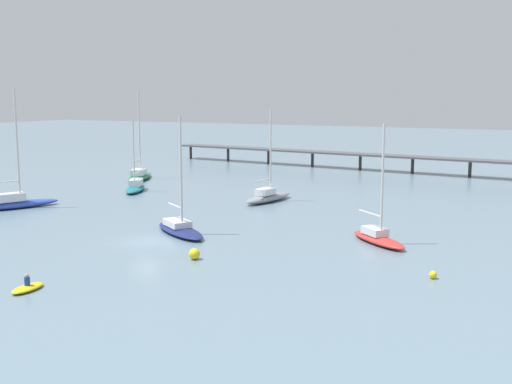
{
  "coord_description": "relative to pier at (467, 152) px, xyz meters",
  "views": [
    {
      "loc": [
        32.48,
        -42.92,
        12.49
      ],
      "look_at": [
        0.0,
        20.71,
        1.5
      ],
      "focal_mm": 44.49,
      "sensor_mm": 36.0,
      "label": 1
    }
  ],
  "objects": [
    {
      "name": "mooring_buoy_far",
      "position": [
        6.8,
        -57.53,
        -3.56
      ],
      "size": [
        0.55,
        0.55,
        0.55
      ],
      "primitive_type": "sphere",
      "color": "yellow",
      "rests_on": "ground_plane"
    },
    {
      "name": "sailboat_green",
      "position": [
        -42.9,
        -25.03,
        -3.12
      ],
      "size": [
        6.47,
        9.97,
        12.94
      ],
      "color": "#287F4C",
      "rests_on": "ground_plane"
    },
    {
      "name": "ground_plane",
      "position": [
        -17.38,
        -57.57,
        -3.83
      ],
      "size": [
        400.0,
        400.0,
        0.0
      ],
      "primitive_type": "plane",
      "color": "slate"
    },
    {
      "name": "sailboat_red",
      "position": [
        0.41,
        -48.95,
        -3.21
      ],
      "size": [
        6.66,
        6.11,
        10.16
      ],
      "color": "red",
      "rests_on": "ground_plane"
    },
    {
      "name": "dinghy_yellow",
      "position": [
        -15.92,
        -72.12,
        -3.62
      ],
      "size": [
        1.35,
        2.67,
        1.14
      ],
      "color": "yellow",
      "rests_on": "ground_plane"
    },
    {
      "name": "pier",
      "position": [
        0.0,
        0.0,
        0.0
      ],
      "size": [
        73.97,
        10.78,
        7.09
      ],
      "color": "#4C4C51",
      "rests_on": "ground_plane"
    },
    {
      "name": "sailboat_teal",
      "position": [
        -36.13,
        -34.78,
        -3.18
      ],
      "size": [
        5.08,
        7.35,
        9.37
      ],
      "color": "#1E727A",
      "rests_on": "ground_plane"
    },
    {
      "name": "sailboat_navy",
      "position": [
        -16.67,
        -53.5,
        -3.25
      ],
      "size": [
        8.32,
        6.66,
        10.74
      ],
      "color": "navy",
      "rests_on": "ground_plane"
    },
    {
      "name": "sailboat_gray",
      "position": [
        -17.17,
        -34.17,
        -3.13
      ],
      "size": [
        3.41,
        8.69,
        10.79
      ],
      "color": "gray",
      "rests_on": "ground_plane"
    },
    {
      "name": "mooring_buoy_outer",
      "position": [
        -10.55,
        -60.62,
        -3.4
      ],
      "size": [
        0.86,
        0.86,
        0.86
      ],
      "primitive_type": "sphere",
      "color": "yellow",
      "rests_on": "ground_plane"
    },
    {
      "name": "sailboat_blue",
      "position": [
        -40.24,
        -51.01,
        -3.03
      ],
      "size": [
        5.99,
        9.56,
        13.12
      ],
      "color": "#2D4CB7",
      "rests_on": "ground_plane"
    }
  ]
}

